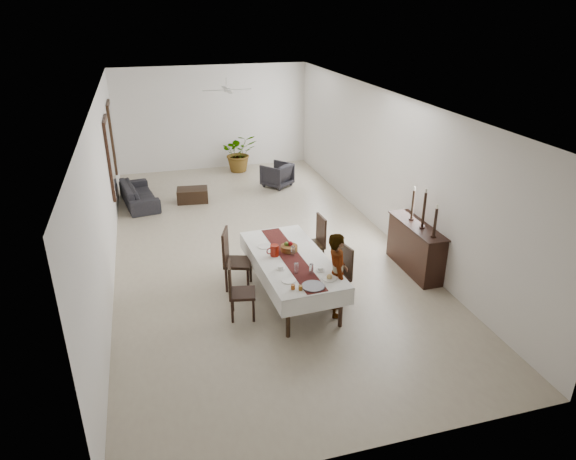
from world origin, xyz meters
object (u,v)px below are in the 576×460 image
at_px(red_pitcher, 274,250).
at_px(sofa, 139,194).
at_px(woman, 337,275).
at_px(sideboard_body, 415,248).
at_px(dining_table_top, 291,259).

bearing_deg(red_pitcher, sofa, 112.98).
xyz_separation_m(woman, sofa, (-3.16, 6.34, -0.47)).
xyz_separation_m(sideboard_body, sofa, (-5.22, 5.29, -0.19)).
relative_size(dining_table_top, woman, 1.65).
relative_size(dining_table_top, red_pitcher, 12.00).
relative_size(red_pitcher, sofa, 0.11).
height_order(sideboard_body, sofa, sideboard_body).
bearing_deg(dining_table_top, sideboard_body, 3.58).
bearing_deg(sideboard_body, sofa, 134.61).
bearing_deg(dining_table_top, woman, -55.22).
bearing_deg(red_pitcher, dining_table_top, -28.13).
distance_m(dining_table_top, red_pitcher, 0.33).
relative_size(woman, sideboard_body, 0.95).
bearing_deg(sideboard_body, red_pitcher, -176.95).
bearing_deg(dining_table_top, red_pitcher, 149.04).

